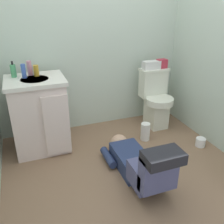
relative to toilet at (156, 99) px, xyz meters
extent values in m
cube|color=#7F6149|center=(-0.76, -0.67, -0.39)|extent=(2.81, 2.94, 0.04)
cube|color=#B9C9B9|center=(-0.76, 0.34, 0.83)|extent=(2.47, 0.08, 2.40)
cube|color=silver|center=(0.00, -0.04, -0.18)|extent=(0.22, 0.30, 0.38)
cylinder|color=silver|center=(0.00, -0.10, 0.01)|extent=(0.35, 0.35, 0.08)
cube|color=silver|center=(0.00, 0.09, 0.18)|extent=(0.34, 0.17, 0.34)
cube|color=silver|center=(0.00, 0.09, 0.37)|extent=(0.36, 0.19, 0.03)
cube|color=silver|center=(-1.47, -0.05, 0.02)|extent=(0.56, 0.48, 0.78)
cube|color=silver|center=(-1.47, -0.05, 0.43)|extent=(0.60, 0.52, 0.04)
cylinder|color=silver|center=(-1.47, -0.07, 0.43)|extent=(0.28, 0.28, 0.05)
cube|color=silver|center=(-1.32, -0.31, 0.00)|extent=(0.26, 0.03, 0.66)
cylinder|color=silver|center=(-1.47, 0.09, 0.50)|extent=(0.02, 0.02, 0.10)
cube|color=navy|center=(-0.68, -0.76, -0.28)|extent=(0.29, 0.52, 0.17)
sphere|color=tan|center=(-0.68, -0.43, -0.27)|extent=(0.19, 0.19, 0.19)
cube|color=#4B4E75|center=(-0.68, -1.12, -0.19)|extent=(0.31, 0.28, 0.20)
cube|color=#4B4E75|center=(-0.68, -1.26, -0.07)|extent=(0.31, 0.12, 0.32)
cube|color=black|center=(-0.68, -1.30, 0.11)|extent=(0.31, 0.19, 0.09)
cylinder|color=navy|center=(-0.87, -0.60, -0.31)|extent=(0.08, 0.30, 0.08)
cube|color=silver|center=(-0.05, 0.09, 0.43)|extent=(0.22, 0.11, 0.10)
cube|color=#B22D3F|center=(0.10, 0.09, 0.44)|extent=(0.12, 0.09, 0.11)
cylinder|color=#489B64|center=(-1.66, 0.07, 0.52)|extent=(0.06, 0.06, 0.13)
cylinder|color=black|center=(-1.66, 0.07, 0.60)|extent=(0.02, 0.02, 0.04)
cylinder|color=#3E5FB9|center=(-1.57, 0.00, 0.52)|extent=(0.05, 0.05, 0.14)
cylinder|color=pink|center=(-1.50, 0.08, 0.53)|extent=(0.05, 0.05, 0.15)
cylinder|color=gold|center=(-1.44, 0.03, 0.51)|extent=(0.05, 0.05, 0.12)
cylinder|color=white|center=(-0.30, -0.32, -0.26)|extent=(0.11, 0.11, 0.22)
cylinder|color=white|center=(0.23, -0.67, -0.32)|extent=(0.11, 0.11, 0.10)
camera|label=1|loc=(-1.59, -2.62, 1.20)|focal=39.82mm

